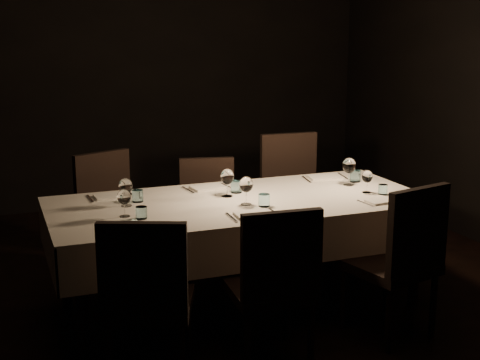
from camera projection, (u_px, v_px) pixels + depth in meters
name	position (u px, v px, depth m)	size (l,w,h in m)	color
room	(240.00, 89.00, 4.29)	(5.01, 6.01, 3.01)	black
dining_table	(240.00, 211.00, 4.48)	(2.52, 1.12, 0.76)	black
chair_near_left	(147.00, 294.00, 3.52)	(0.59, 0.59, 0.95)	black
place_setting_near_left	(128.00, 210.00, 3.97)	(0.32, 0.40, 0.17)	silver
chair_near_center	(274.00, 279.00, 3.72)	(0.48, 0.48, 0.94)	black
place_setting_near_center	(253.00, 197.00, 4.25)	(0.34, 0.41, 0.19)	silver
chair_near_right	(401.00, 255.00, 4.05)	(0.57, 0.57, 0.99)	black
place_setting_near_right	(375.00, 187.00, 4.56)	(0.29, 0.39, 0.16)	silver
chair_far_left	(112.00, 211.00, 5.05)	(0.60, 0.60, 0.97)	black
place_setting_far_left	(124.00, 192.00, 4.39)	(0.33, 0.41, 0.19)	silver
chair_far_center	(208.00, 210.00, 5.20)	(0.51, 0.51, 0.89)	black
place_setting_far_center	(223.00, 183.00, 4.63)	(0.36, 0.41, 0.19)	silver
chair_far_right	(294.00, 191.00, 5.55)	(0.51, 0.51, 1.02)	black
place_setting_far_right	(343.00, 172.00, 4.95)	(0.38, 0.42, 0.20)	silver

